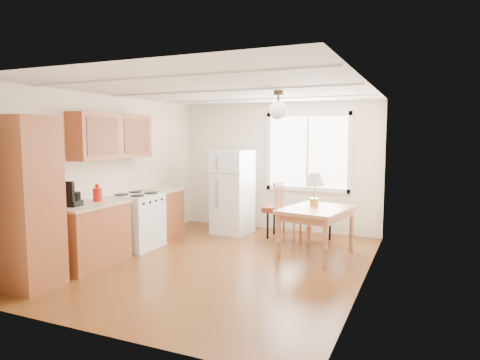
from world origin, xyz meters
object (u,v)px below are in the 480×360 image
Objects in this scene: refrigerator at (232,192)px; bench at (299,211)px; dining_table at (317,214)px; chair at (284,208)px.

bench is (1.31, -0.01, -0.28)m from refrigerator.
bench is at bearing 132.41° from dining_table.
refrigerator is 1.50× the size of chair.
refrigerator is 1.19× the size of dining_table.
refrigerator is 1.34m from bench.
chair is at bearing -10.58° from refrigerator.
refrigerator reaches higher than bench.
bench is at bearing 4.30° from refrigerator.
dining_table is at bearing -20.64° from refrigerator.
bench is 0.37m from chair.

